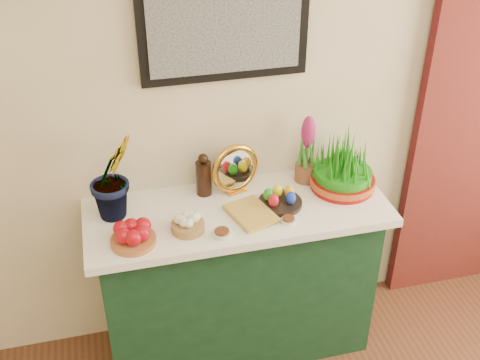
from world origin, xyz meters
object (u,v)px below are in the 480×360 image
sideboard (238,282)px  hyacinth_green (111,164)px  book (235,219)px  mirror (235,169)px  wheatgrass_sabzeh (344,167)px

sideboard → hyacinth_green: hyacinth_green is taller
sideboard → book: book is taller
hyacinth_green → mirror: size_ratio=2.10×
hyacinth_green → mirror: bearing=-24.9°
wheatgrass_sabzeh → hyacinth_green: bearing=177.8°
sideboard → mirror: 0.60m
mirror → wheatgrass_sabzeh: wheatgrass_sabzeh is taller
mirror → wheatgrass_sabzeh: 0.52m
mirror → book: 0.27m
sideboard → wheatgrass_sabzeh: 0.79m
hyacinth_green → mirror: 0.58m
sideboard → hyacinth_green: bearing=171.5°
book → wheatgrass_sabzeh: size_ratio=0.72×
hyacinth_green → book: (0.50, -0.19, -0.25)m
mirror → wheatgrass_sabzeh: bearing=-11.0°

